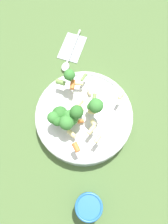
# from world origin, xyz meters

# --- Properties ---
(ground_plane) EXTENTS (3.00, 3.00, 0.00)m
(ground_plane) POSITION_xyz_m (0.00, 0.00, 0.00)
(ground_plane) COLOR #4C6B38
(bowl) EXTENTS (0.29, 0.29, 0.05)m
(bowl) POSITION_xyz_m (0.00, 0.00, 0.03)
(bowl) COLOR silver
(bowl) RESTS_ON ground_plane
(pasta_salad) EXTENTS (0.23, 0.20, 0.09)m
(pasta_salad) POSITION_xyz_m (-0.02, 0.03, 0.10)
(pasta_salad) COLOR #8CB766
(pasta_salad) RESTS_ON bowl
(cup) EXTENTS (0.07, 0.07, 0.08)m
(cup) POSITION_xyz_m (-0.23, -0.10, 0.04)
(cup) COLOR #2366B2
(cup) RESTS_ON ground_plane
(napkin) EXTENTS (0.12, 0.08, 0.01)m
(napkin) POSITION_xyz_m (0.24, 0.14, 0.00)
(napkin) COLOR #B2BCC6
(napkin) RESTS_ON ground_plane
(spoon) EXTENTS (0.18, 0.03, 0.01)m
(spoon) POSITION_xyz_m (0.19, 0.13, 0.01)
(spoon) COLOR silver
(spoon) RESTS_ON napkin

